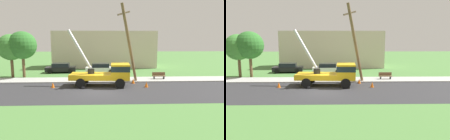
# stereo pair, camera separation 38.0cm
# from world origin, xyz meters

# --- Properties ---
(ground_plane) EXTENTS (120.00, 120.00, 0.00)m
(ground_plane) POSITION_xyz_m (0.00, 12.00, 0.00)
(ground_plane) COLOR #477538
(road_asphalt) EXTENTS (80.00, 8.08, 0.01)m
(road_asphalt) POSITION_xyz_m (0.00, 0.00, 0.00)
(road_asphalt) COLOR #2B2B2D
(road_asphalt) RESTS_ON ground
(sidewalk_strip) EXTENTS (80.00, 3.03, 0.10)m
(sidewalk_strip) POSITION_xyz_m (0.00, 5.55, 0.05)
(sidewalk_strip) COLOR #9E9E99
(sidewalk_strip) RESTS_ON ground
(utility_truck) EXTENTS (6.75, 3.21, 5.98)m
(utility_truck) POSITION_xyz_m (1.09, 2.41, 1.41)
(utility_truck) COLOR gold
(utility_truck) RESTS_ON ground
(leaning_utility_pole) EXTENTS (2.60, 2.22, 8.75)m
(leaning_utility_pole) POSITION_xyz_m (3.49, 3.84, 4.49)
(leaning_utility_pole) COLOR brown
(leaning_utility_pole) RESTS_ON ground
(traffic_cone_ahead) EXTENTS (0.36, 0.36, 0.56)m
(traffic_cone_ahead) POSITION_xyz_m (5.03, 1.53, 0.28)
(traffic_cone_ahead) COLOR orange
(traffic_cone_ahead) RESTS_ON ground
(traffic_cone_behind) EXTENTS (0.36, 0.36, 0.56)m
(traffic_cone_behind) POSITION_xyz_m (-4.53, 1.68, 0.28)
(traffic_cone_behind) COLOR orange
(traffic_cone_behind) RESTS_ON ground
(traffic_cone_curbside) EXTENTS (0.36, 0.36, 0.56)m
(traffic_cone_curbside) POSITION_xyz_m (3.94, 3.45, 0.28)
(traffic_cone_curbside) COLOR orange
(traffic_cone_curbside) RESTS_ON ground
(parked_sedan_black) EXTENTS (4.51, 2.21, 1.42)m
(parked_sedan_black) POSITION_xyz_m (-5.76, 11.60, 0.71)
(parked_sedan_black) COLOR black
(parked_sedan_black) RESTS_ON ground
(parked_sedan_white) EXTENTS (4.45, 2.10, 1.42)m
(parked_sedan_white) POSITION_xyz_m (0.19, 11.02, 0.71)
(parked_sedan_white) COLOR silver
(parked_sedan_white) RESTS_ON ground
(park_bench) EXTENTS (1.60, 0.45, 0.90)m
(park_bench) POSITION_xyz_m (7.43, 5.62, 0.46)
(park_bench) COLOR brown
(park_bench) RESTS_ON ground
(roadside_tree_near) EXTENTS (3.56, 3.56, 5.96)m
(roadside_tree_near) POSITION_xyz_m (-9.76, 7.88, 4.15)
(roadside_tree_near) COLOR brown
(roadside_tree_near) RESTS_ON ground
(roadside_tree_far) EXTENTS (3.35, 3.35, 5.60)m
(roadside_tree_far) POSITION_xyz_m (-11.23, 7.89, 3.90)
(roadside_tree_far) COLOR brown
(roadside_tree_far) RESTS_ON ground
(lowrise_building_backdrop) EXTENTS (18.00, 6.00, 6.40)m
(lowrise_building_backdrop) POSITION_xyz_m (0.85, 18.69, 3.20)
(lowrise_building_backdrop) COLOR beige
(lowrise_building_backdrop) RESTS_ON ground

